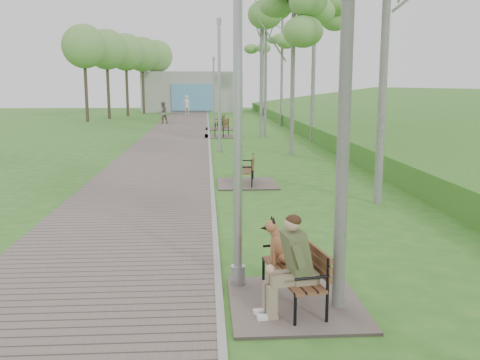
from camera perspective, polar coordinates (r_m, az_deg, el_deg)
name	(u,v)px	position (r m, az deg, el deg)	size (l,w,h in m)	color
walkway	(174,141)	(26.45, -7.10, 4.15)	(3.50, 67.00, 0.04)	#70625B
kerb	(209,141)	(26.40, -3.30, 4.21)	(0.10, 67.00, 0.05)	#999993
embankment	(460,143)	(27.71, 22.44, 3.69)	(14.00, 70.00, 1.60)	#599434
building_north	(193,92)	(55.75, -5.08, 9.35)	(10.00, 5.20, 4.00)	#9E9E99
bench_main	(289,276)	(6.82, 5.30, -10.13)	(1.67, 1.85, 1.45)	#70625B
bench_second	(246,178)	(14.93, 0.62, 0.22)	(1.64, 1.83, 1.01)	#70625B
bench_third	(222,132)	(28.69, -1.94, 5.09)	(1.91, 2.13, 1.18)	#70625B
bench_far	(220,126)	(33.35, -2.14, 5.78)	(1.85, 2.05, 1.13)	#70625B
lamp_post_near	(238,110)	(7.04, -0.24, 7.44)	(0.20, 0.20, 5.20)	#A3A6AB
lamp_post_second	(219,90)	(22.13, -2.22, 9.52)	(0.21, 0.21, 5.38)	#A3A6AB
lamp_post_third	(214,96)	(33.77, -2.80, 8.98)	(0.17, 0.17, 4.41)	#A3A6AB
pedestrian_near	(187,105)	(49.91, -5.71, 7.97)	(0.64, 0.42, 1.76)	white
pedestrian_far	(163,113)	(38.39, -8.25, 7.11)	(0.76, 0.59, 1.56)	gray
birch_mid_a	(294,10)	(21.44, 5.76, 17.59)	(2.23, 2.23, 7.07)	silver
birch_far_c	(282,21)	(36.40, 4.55, 16.54)	(2.26, 2.26, 8.68)	silver
birch_distant_b	(263,35)	(48.82, 2.49, 15.24)	(2.62, 2.62, 9.01)	silver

